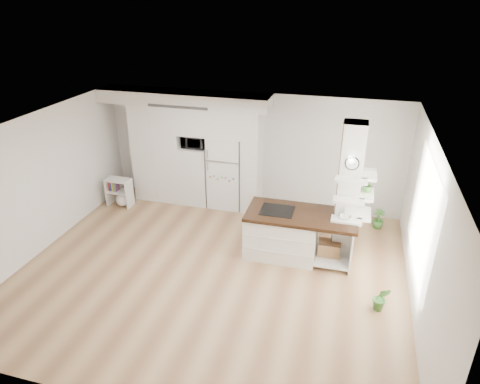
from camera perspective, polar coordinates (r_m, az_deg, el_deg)
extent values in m
cube|color=tan|center=(8.13, -3.82, -10.44)|extent=(7.00, 6.00, 0.01)
cube|color=white|center=(6.91, -4.47, 8.04)|extent=(7.00, 6.00, 0.04)
cube|color=silver|center=(10.06, 1.53, 5.62)|extent=(7.00, 0.04, 2.70)
cube|color=silver|center=(5.19, -15.57, -16.73)|extent=(7.00, 0.04, 2.70)
cube|color=silver|center=(9.12, -25.36, 0.92)|extent=(0.04, 6.00, 2.70)
cube|color=silver|center=(7.17, 23.44, -5.23)|extent=(0.04, 6.00, 2.70)
cube|color=white|center=(10.54, -10.64, 5.26)|extent=(1.20, 0.65, 2.40)
cube|color=white|center=(10.37, -5.80, 2.32)|extent=(0.65, 0.65, 1.42)
cube|color=white|center=(9.92, -6.15, 9.59)|extent=(0.65, 0.65, 0.65)
cube|color=white|center=(9.67, -1.95, 9.32)|extent=(0.85, 0.65, 0.65)
cube|color=white|center=(9.79, 1.63, 4.13)|extent=(0.40, 0.65, 2.40)
cube|color=silver|center=(9.86, -7.58, 12.28)|extent=(4.00, 0.70, 0.30)
cube|color=#262626|center=(9.58, -8.33, 11.17)|extent=(1.40, 0.04, 0.06)
cube|color=white|center=(10.08, -1.83, 2.77)|extent=(0.78, 0.66, 1.75)
cube|color=#B2B2B7|center=(9.64, -2.47, 4.01)|extent=(0.78, 0.01, 0.03)
cube|color=silver|center=(8.14, 14.26, -0.15)|extent=(0.40, 0.40, 2.70)
cube|color=#9F7959|center=(8.14, 12.79, 0.02)|extent=(0.02, 0.40, 2.70)
cube|color=#9F7959|center=(8.33, 14.32, 0.45)|extent=(0.40, 0.02, 2.70)
cylinder|color=black|center=(7.69, 14.72, 3.73)|extent=(0.25, 0.03, 0.25)
cylinder|color=white|center=(7.67, 14.72, 3.68)|extent=(0.21, 0.01, 0.21)
plane|color=white|center=(7.36, 23.25, -3.05)|extent=(0.00, 2.40, 2.40)
cylinder|color=white|center=(6.89, 9.58, 2.58)|extent=(0.12, 0.12, 0.10)
cube|color=white|center=(8.41, 5.55, -5.58)|extent=(1.36, 0.90, 0.87)
cube|color=white|center=(8.52, 12.09, -8.23)|extent=(0.74, 0.89, 0.04)
cube|color=white|center=(8.35, 14.69, -6.64)|extent=(0.04, 0.89, 0.87)
cube|color=#331B0F|center=(8.14, 8.22, -3.06)|extent=(2.09, 1.01, 0.06)
cube|color=black|center=(8.18, 4.98, -2.46)|extent=(0.63, 0.53, 0.01)
cube|color=#AB7B52|center=(8.44, 11.83, -7.33)|extent=(0.42, 0.32, 0.26)
cylinder|color=white|center=(8.14, 13.46, -2.43)|extent=(0.12, 0.12, 0.22)
cube|color=white|center=(10.80, -17.03, 0.13)|extent=(0.04, 0.34, 0.69)
cube|color=white|center=(10.52, -14.51, -0.23)|extent=(0.04, 0.34, 0.69)
cube|color=white|center=(10.53, -16.00, 1.57)|extent=(0.59, 0.35, 0.03)
cube|color=white|center=(10.65, -15.81, 0.10)|extent=(0.56, 0.35, 0.03)
sphere|color=white|center=(10.69, -15.32, -0.96)|extent=(0.33, 0.33, 0.33)
imported|color=#3F7F32|center=(7.47, 18.30, -13.31)|extent=(0.28, 0.24, 0.48)
imported|color=#3F7F32|center=(9.83, 17.96, -3.41)|extent=(0.25, 0.25, 0.44)
imported|color=#2D2D2D|center=(10.02, -6.12, 6.74)|extent=(0.54, 0.37, 0.30)
imported|color=#3F7F32|center=(8.17, 16.72, 0.99)|extent=(0.27, 0.23, 0.30)
imported|color=white|center=(8.02, 13.90, -3.28)|extent=(0.22, 0.22, 0.05)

